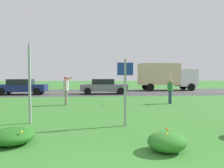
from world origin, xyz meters
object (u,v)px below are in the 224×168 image
object	(u,v)px
sign_post_near_path	(30,84)
box_truck_white	(166,75)
car_navy_center_left	(22,87)
sign_post_by_roadside	(125,85)
person_thrower_red_cap_gray_shirt	(66,88)
person_catcher_green_shirt	(170,89)
frisbee_red	(124,86)
car_gray_center_right	(104,86)

from	to	relation	value
sign_post_near_path	box_truck_white	world-z (taller)	box_truck_white
car_navy_center_left	box_truck_white	distance (m)	15.97
car_navy_center_left	sign_post_near_path	bearing A→B (deg)	-71.39
sign_post_near_path	sign_post_by_roadside	xyz separation A→B (m)	(3.46, -0.74, -0.04)
person_thrower_red_cap_gray_shirt	person_catcher_green_shirt	size ratio (longest dim) A/B	0.98
car_navy_center_left	sign_post_by_roadside	bearing A→B (deg)	-60.13
frisbee_red	car_navy_center_left	distance (m)	11.65
box_truck_white	sign_post_near_path	bearing A→B (deg)	-123.13
person_thrower_red_cap_gray_shirt	car_navy_center_left	size ratio (longest dim) A/B	0.38
sign_post_near_path	person_thrower_red_cap_gray_shirt	distance (m)	5.06
car_gray_center_right	box_truck_white	world-z (taller)	box_truck_white
car_gray_center_right	box_truck_white	distance (m)	8.80
frisbee_red	car_gray_center_right	distance (m)	7.96
car_navy_center_left	box_truck_white	world-z (taller)	box_truck_white
person_catcher_green_shirt	person_thrower_red_cap_gray_shirt	bearing A→B (deg)	-179.44
car_gray_center_right	car_navy_center_left	bearing A→B (deg)	180.00
frisbee_red	box_truck_white	bearing A→B (deg)	60.59
person_thrower_red_cap_gray_shirt	car_navy_center_left	distance (m)	9.28
sign_post_by_roadside	box_truck_white	bearing A→B (deg)	66.75
frisbee_red	box_truck_white	xyz separation A→B (m)	(6.82, 12.09, 0.68)
person_thrower_red_cap_gray_shirt	box_truck_white	xyz separation A→B (m)	(10.34, 11.98, 0.78)
person_catcher_green_shirt	box_truck_white	distance (m)	12.55
sign_post_near_path	person_thrower_red_cap_gray_shirt	xyz separation A→B (m)	(0.74, 4.98, -0.45)
frisbee_red	sign_post_by_roadside	bearing A→B (deg)	-98.03
sign_post_near_path	frisbee_red	bearing A→B (deg)	48.87
person_catcher_green_shirt	car_gray_center_right	size ratio (longest dim) A/B	0.39
sign_post_near_path	sign_post_by_roadside	distance (m)	3.54
sign_post_by_roadside	car_gray_center_right	bearing A→B (deg)	90.25
person_catcher_green_shirt	car_gray_center_right	distance (m)	8.62
person_catcher_green_shirt	sign_post_by_roadside	bearing A→B (deg)	-123.01
sign_post_near_path	frisbee_red	size ratio (longest dim) A/B	12.69
sign_post_by_roadside	car_navy_center_left	xyz separation A→B (m)	(-7.76, 13.52, -0.70)
car_navy_center_left	car_gray_center_right	distance (m)	7.70
person_thrower_red_cap_gray_shirt	person_catcher_green_shirt	bearing A→B (deg)	0.56
box_truck_white	car_gray_center_right	bearing A→B (deg)	-151.35
sign_post_near_path	box_truck_white	bearing A→B (deg)	56.87
person_catcher_green_shirt	car_gray_center_right	bearing A→B (deg)	116.32
sign_post_near_path	sign_post_by_roadside	world-z (taller)	sign_post_near_path
box_truck_white	person_catcher_green_shirt	bearing A→B (deg)	-107.89
car_gray_center_right	box_truck_white	bearing A→B (deg)	28.65
sign_post_near_path	person_catcher_green_shirt	world-z (taller)	sign_post_near_path
person_thrower_red_cap_gray_shirt	box_truck_white	bearing A→B (deg)	49.22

